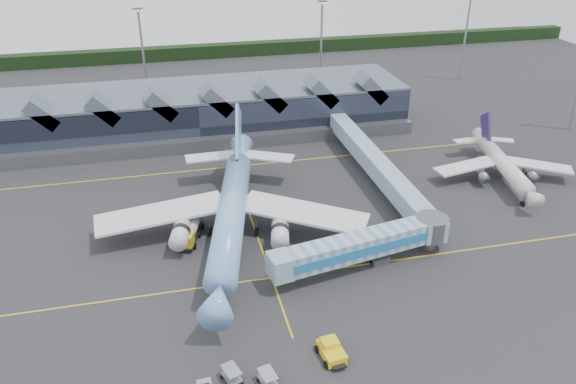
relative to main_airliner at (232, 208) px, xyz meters
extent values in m
plane|color=#242426|center=(3.44, -4.21, -4.50)|extent=(260.00, 260.00, 0.00)
cube|color=gold|center=(3.44, -12.21, -4.50)|extent=(120.00, 0.25, 0.01)
cube|color=gold|center=(3.44, 23.79, -4.50)|extent=(120.00, 0.25, 0.01)
cube|color=gold|center=(3.44, 5.79, -4.50)|extent=(0.25, 60.00, 0.01)
cube|color=black|center=(3.44, 105.79, -2.50)|extent=(260.00, 4.00, 4.00)
cube|color=black|center=(-1.56, 43.79, 0.00)|extent=(90.00, 20.00, 9.00)
cube|color=#4F5C69|center=(-1.56, 43.79, 4.70)|extent=(90.00, 20.00, 0.60)
cube|color=slate|center=(-1.56, 32.79, -3.20)|extent=(90.00, 2.50, 2.60)
cube|color=#4F5C69|center=(-30.56, 36.79, 4.80)|extent=(6.43, 6.00, 6.43)
cube|color=#4F5C69|center=(-19.56, 36.79, 4.80)|extent=(6.43, 6.00, 6.43)
cube|color=#4F5C69|center=(-8.56, 36.79, 4.80)|extent=(6.43, 6.00, 6.43)
cube|color=#4F5C69|center=(2.44, 36.79, 4.80)|extent=(6.43, 6.00, 6.43)
cube|color=#4F5C69|center=(13.44, 36.79, 4.80)|extent=(6.43, 6.00, 6.43)
cube|color=#4F5C69|center=(24.44, 36.79, 4.80)|extent=(6.43, 6.00, 6.43)
cube|color=#4F5C69|center=(35.44, 36.79, 4.80)|extent=(6.43, 6.00, 6.43)
cylinder|color=gray|center=(-11.56, 67.79, 6.50)|extent=(0.56, 0.56, 22.00)
cube|color=slate|center=(-11.56, 67.79, 17.50)|extent=(2.40, 0.50, 0.90)
cylinder|color=gray|center=(33.44, 67.79, 6.50)|extent=(0.56, 0.56, 22.00)
cube|color=slate|center=(33.44, 67.79, 17.50)|extent=(2.40, 0.50, 0.90)
cylinder|color=gray|center=(73.44, 65.79, 6.50)|extent=(0.56, 0.56, 22.00)
cylinder|color=#6CADDA|center=(-0.34, -1.52, 0.02)|extent=(11.54, 34.07, 4.19)
cone|color=#6CADDA|center=(-4.70, -20.93, 0.02)|extent=(5.37, 6.60, 4.19)
cube|color=black|center=(-4.86, -21.64, 0.90)|extent=(1.63, 0.68, 0.48)
cone|color=#6CADDA|center=(4.23, 18.85, 0.33)|extent=(5.79, 8.50, 4.19)
cube|color=silver|center=(-10.49, 2.21, -0.72)|extent=(19.56, 8.06, 1.38)
cube|color=silver|center=(10.43, -2.49, -0.72)|extent=(19.61, 15.14, 1.38)
cylinder|color=silver|center=(-7.85, -2.32, -1.76)|extent=(3.81, 6.25, 2.60)
cylinder|color=silver|center=(6.10, -5.45, -1.76)|extent=(3.81, 6.25, 2.60)
cube|color=#6CADDA|center=(3.81, 16.95, 4.71)|extent=(2.84, 10.58, 11.55)
cube|color=silver|center=(-1.12, 18.56, 0.33)|extent=(8.81, 3.60, 0.28)
cube|color=silver|center=(8.95, 16.29, 0.33)|extent=(9.33, 6.96, 0.28)
cylinder|color=slate|center=(-3.85, -17.14, -3.29)|extent=(0.31, 0.31, 2.43)
cylinder|color=slate|center=(-3.50, 0.69, -3.29)|extent=(0.31, 0.31, 2.43)
cylinder|color=slate|center=(3.45, -0.88, -3.29)|extent=(0.31, 0.31, 2.43)
cylinder|color=black|center=(-3.85, -17.14, -4.07)|extent=(0.82, 1.62, 1.55)
cylinder|color=silver|center=(49.97, 6.75, -1.47)|extent=(6.58, 19.83, 2.81)
cone|color=silver|center=(47.73, -4.55, -1.47)|extent=(3.41, 3.85, 2.81)
cube|color=black|center=(47.65, -4.96, -0.89)|extent=(1.11, 0.54, 0.48)
cone|color=silver|center=(52.32, 18.59, -1.26)|extent=(3.63, 4.95, 2.81)
cube|color=silver|center=(43.70, 8.91, -1.97)|extent=(12.03, 5.00, 0.94)
cube|color=silver|center=(56.59, 6.35, -1.97)|extent=(11.98, 8.89, 0.94)
cylinder|color=slate|center=(45.40, 6.22, -2.67)|extent=(2.36, 3.64, 1.74)
cylinder|color=slate|center=(53.99, 4.52, -2.67)|extent=(2.36, 3.64, 1.74)
cube|color=#2D1B52|center=(52.10, 17.49, 1.33)|extent=(1.64, 6.27, 6.85)
cube|color=silver|center=(49.06, 18.38, -1.26)|extent=(5.44, 2.22, 0.23)
cube|color=silver|center=(55.26, 17.15, -1.26)|extent=(5.68, 4.06, 0.23)
cylinder|color=slate|center=(48.17, -2.34, -3.69)|extent=(0.26, 0.26, 1.63)
cylinder|color=slate|center=(47.79, 8.04, -3.69)|extent=(0.26, 0.26, 1.63)
cylinder|color=slate|center=(52.48, 7.11, -3.69)|extent=(0.26, 0.26, 1.63)
cylinder|color=black|center=(48.17, -2.34, -4.21)|extent=(0.62, 1.10, 1.04)
cube|color=#658BA9|center=(15.69, -12.53, -0.96)|extent=(21.75, 7.12, 3.12)
cube|color=#216EA9|center=(16.00, -14.17, -0.96)|extent=(21.18, 4.08, 1.29)
cube|color=#658BA9|center=(4.05, -14.70, -0.96)|extent=(3.38, 3.90, 3.23)
cylinder|color=slate|center=(18.87, -11.94, -2.73)|extent=(0.75, 0.75, 3.54)
cube|color=slate|center=(18.87, -11.94, -4.02)|extent=(2.93, 2.59, 0.97)
cylinder|color=black|center=(17.81, -12.14, -4.13)|extent=(0.60, 1.03, 0.97)
cylinder|color=black|center=(19.92, -11.74, -4.13)|extent=(0.60, 1.03, 0.97)
cylinder|color=slate|center=(27.33, -10.36, -0.96)|extent=(4.74, 4.74, 3.23)
cylinder|color=slate|center=(27.33, -10.36, -2.73)|extent=(1.94, 1.94, 3.54)
cube|color=black|center=(-6.34, 0.23, -3.81)|extent=(4.65, 8.65, 0.46)
cube|color=yellow|center=(-7.29, -2.78, -2.83)|extent=(2.74, 2.62, 2.05)
cube|color=black|center=(-7.51, -3.49, -2.37)|extent=(1.99, 0.75, 0.93)
cylinder|color=silver|center=(-6.00, 1.30, -2.55)|extent=(3.66, 5.79, 2.14)
sphere|color=silver|center=(-5.19, 3.87, -2.55)|extent=(2.05, 2.05, 2.05)
sphere|color=silver|center=(-6.81, -1.27, -2.55)|extent=(2.05, 2.05, 2.05)
cylinder|color=black|center=(-8.29, -2.08, -4.04)|extent=(0.59, 0.98, 0.93)
cylinder|color=black|center=(-6.07, -2.78, -4.04)|extent=(0.59, 0.98, 0.93)
cylinder|color=black|center=(-7.31, 1.03, -4.04)|extent=(0.59, 0.98, 0.93)
cylinder|color=black|center=(-5.09, 0.33, -4.04)|extent=(0.59, 0.98, 0.93)
cylinder|color=black|center=(-6.61, 3.24, -4.04)|extent=(0.59, 0.98, 0.93)
cylinder|color=black|center=(-4.39, 2.54, -4.04)|extent=(0.59, 0.98, 0.93)
cube|color=yellow|center=(6.94, -28.11, -3.77)|extent=(2.73, 4.03, 1.05)
cube|color=yellow|center=(6.87, -27.48, -2.98)|extent=(2.08, 1.89, 0.74)
cube|color=black|center=(7.16, -30.10, -4.03)|extent=(1.56, 1.00, 0.32)
cylinder|color=black|center=(5.88, -29.50, -4.08)|extent=(0.41, 0.87, 0.84)
cylinder|color=black|center=(8.28, -29.23, -4.08)|extent=(0.41, 0.87, 0.84)
cylinder|color=black|center=(5.59, -26.99, -4.08)|extent=(0.41, 0.87, 0.84)
cylinder|color=black|center=(8.00, -26.72, -4.08)|extent=(0.41, 0.87, 0.84)
cube|color=#9B9EA3|center=(-4.43, -29.04, -3.91)|extent=(2.17, 2.72, 0.16)
cube|color=#9B9EA3|center=(-4.43, -29.04, -2.89)|extent=(2.17, 2.72, 0.09)
cylinder|color=black|center=(-3.93, -27.97, -4.31)|extent=(0.24, 0.41, 0.39)
cube|color=#9B9EA3|center=(-0.81, -30.45, -3.91)|extent=(1.98, 2.64, 0.16)
cube|color=#9B9EA3|center=(-0.81, -30.45, -2.89)|extent=(1.98, 2.64, 0.09)
cylinder|color=black|center=(-0.21, -29.43, -4.31)|extent=(0.21, 0.41, 0.39)
camera|label=1|loc=(-8.57, -72.57, 41.31)|focal=35.00mm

